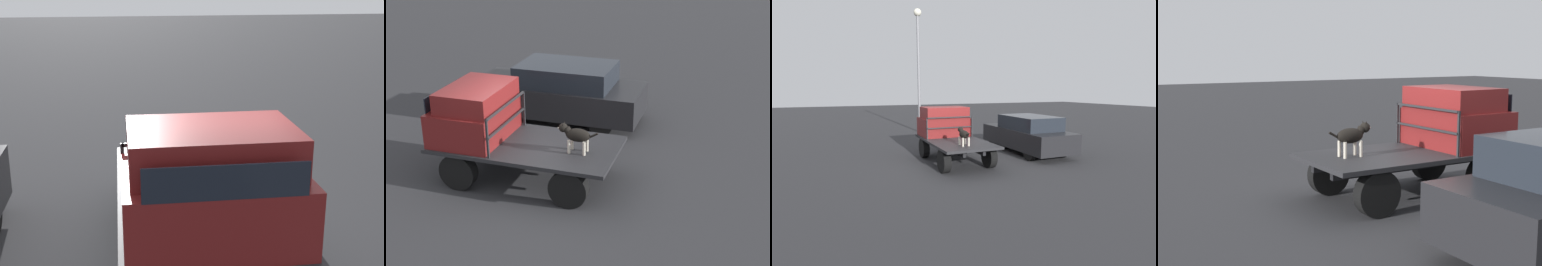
# 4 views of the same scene
# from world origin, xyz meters

# --- Properties ---
(ground_plane) EXTENTS (80.00, 80.00, 0.00)m
(ground_plane) POSITION_xyz_m (0.00, 0.00, 0.00)
(ground_plane) COLOR #2D2D30
(flatbed_truck) EXTENTS (3.84, 1.96, 0.84)m
(flatbed_truck) POSITION_xyz_m (0.00, 0.00, 0.60)
(flatbed_truck) COLOR black
(flatbed_truck) RESTS_ON ground
(truck_cab) EXTENTS (1.37, 1.84, 1.15)m
(truck_cab) POSITION_xyz_m (1.16, 0.00, 1.38)
(truck_cab) COLOR maroon
(truck_cab) RESTS_ON flatbed_truck
(truck_headboard) EXTENTS (0.04, 1.84, 0.81)m
(truck_headboard) POSITION_xyz_m (0.43, 0.00, 1.37)
(truck_headboard) COLOR #232326
(truck_headboard) RESTS_ON flatbed_truck
(dog) EXTENTS (0.85, 0.27, 0.62)m
(dog) POSITION_xyz_m (-1.09, 0.10, 1.21)
(dog) COLOR beige
(dog) RESTS_ON flatbed_truck
(parked_sedan) EXTENTS (4.51, 1.83, 1.57)m
(parked_sedan) POSITION_xyz_m (0.48, -3.50, 0.79)
(parked_sedan) COLOR black
(parked_sedan) RESTS_ON ground
(light_pole_near) EXTENTS (0.46, 0.46, 7.39)m
(light_pole_near) POSITION_xyz_m (8.07, -0.80, 4.78)
(light_pole_near) COLOR gray
(light_pole_near) RESTS_ON ground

